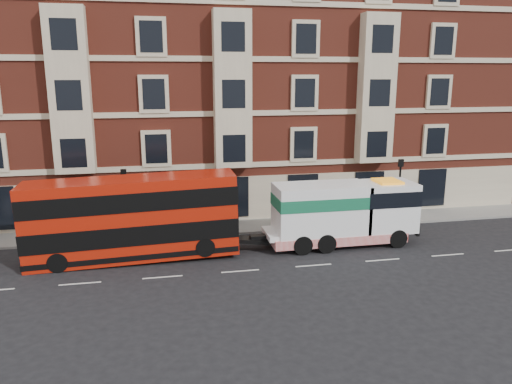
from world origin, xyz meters
TOP-DOWN VIEW (x-y plane):
  - ground at (0.00, 0.00)m, footprint 120.00×120.00m
  - sidewalk at (0.00, 7.50)m, footprint 90.00×3.00m
  - victorian_terrace at (0.50, 15.00)m, footprint 45.00×12.00m
  - lamp_post_west at (-6.00, 6.20)m, footprint 0.35×0.15m
  - lamp_post_east at (12.00, 6.20)m, footprint 0.35×0.15m
  - double_decker_bus at (-5.47, 2.91)m, footprint 11.34×2.60m
  - tow_truck at (6.59, 2.91)m, footprint 9.08×2.68m

SIDE VIEW (x-z plane):
  - ground at x=0.00m, z-range 0.00..0.00m
  - sidewalk at x=0.00m, z-range 0.00..0.15m
  - tow_truck at x=6.59m, z-range 0.11..3.90m
  - double_decker_bus at x=-5.47m, z-range 0.14..4.73m
  - lamp_post_west at x=-6.00m, z-range 0.50..4.85m
  - lamp_post_east at x=12.00m, z-range 0.50..4.85m
  - victorian_terrace at x=0.50m, z-range -0.13..20.27m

